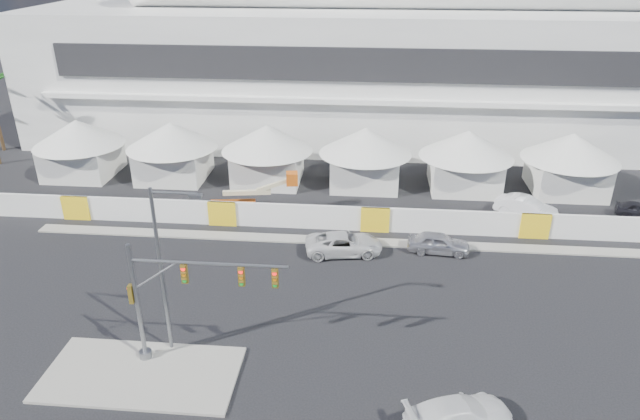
# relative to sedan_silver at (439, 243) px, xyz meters

# --- Properties ---
(ground) EXTENTS (160.00, 160.00, 0.00)m
(ground) POSITION_rel_sedan_silver_xyz_m (-10.59, -11.54, -0.75)
(ground) COLOR black
(ground) RESTS_ON ground
(median_island) EXTENTS (10.00, 5.00, 0.15)m
(median_island) POSITION_rel_sedan_silver_xyz_m (-16.59, -14.54, -0.68)
(median_island) COLOR gray
(median_island) RESTS_ON ground
(far_curb) EXTENTS (80.00, 1.20, 0.12)m
(far_curb) POSITION_rel_sedan_silver_xyz_m (9.41, 0.96, -0.69)
(far_curb) COLOR gray
(far_curb) RESTS_ON ground
(stadium) EXTENTS (80.00, 24.80, 21.98)m
(stadium) POSITION_rel_sedan_silver_xyz_m (-1.88, 29.96, 8.70)
(stadium) COLOR silver
(stadium) RESTS_ON ground
(tent_row) EXTENTS (53.40, 8.40, 5.40)m
(tent_row) POSITION_rel_sedan_silver_xyz_m (-10.09, 12.46, 2.40)
(tent_row) COLOR silver
(tent_row) RESTS_ON ground
(hoarding_fence) EXTENTS (70.00, 0.25, 2.00)m
(hoarding_fence) POSITION_rel_sedan_silver_xyz_m (-4.59, 2.96, 0.25)
(hoarding_fence) COLOR white
(hoarding_fence) RESTS_ON ground
(sedan_silver) EXTENTS (2.17, 4.56, 1.50)m
(sedan_silver) POSITION_rel_sedan_silver_xyz_m (0.00, 0.00, 0.00)
(sedan_silver) COLOR #BCBBC1
(sedan_silver) RESTS_ON ground
(pickup_curb) EXTENTS (3.35, 5.83, 1.53)m
(pickup_curb) POSITION_rel_sedan_silver_xyz_m (-6.80, -0.76, 0.01)
(pickup_curb) COLOR silver
(pickup_curb) RESTS_ON ground
(pickup_near) EXTENTS (3.66, 5.53, 1.49)m
(pickup_near) POSITION_rel_sedan_silver_xyz_m (-0.67, -16.61, -0.01)
(pickup_near) COLOR white
(pickup_near) RESTS_ON ground
(lot_car_a) EXTENTS (3.86, 5.11, 1.61)m
(lot_car_a) POSITION_rel_sedan_silver_xyz_m (7.68, 6.72, 0.05)
(lot_car_a) COLOR white
(lot_car_a) RESTS_ON ground
(traffic_mast) EXTENTS (8.23, 0.67, 6.89)m
(traffic_mast) POSITION_rel_sedan_silver_xyz_m (-14.99, -13.31, 3.20)
(traffic_mast) COLOR gray
(traffic_mast) RESTS_ON median_island
(streetlight_median) EXTENTS (2.63, 0.26, 9.52)m
(streetlight_median) POSITION_rel_sedan_silver_xyz_m (-15.46, -12.34, 4.86)
(streetlight_median) COLOR gray
(streetlight_median) RESTS_ON median_island
(boom_lift) EXTENTS (7.36, 2.17, 3.67)m
(boom_lift) POSITION_rel_sedan_silver_xyz_m (-15.49, 4.65, 0.24)
(boom_lift) COLOR #CC5713
(boom_lift) RESTS_ON ground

